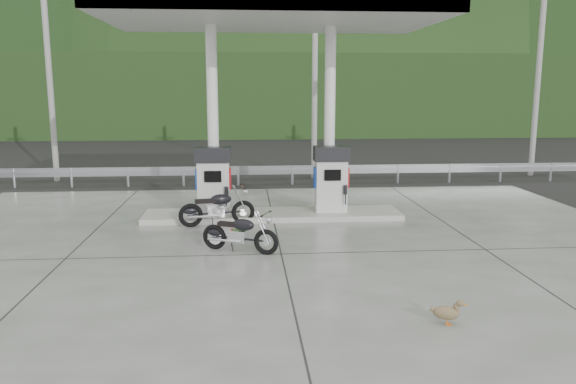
{
  "coord_description": "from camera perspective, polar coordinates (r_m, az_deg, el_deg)",
  "views": [
    {
      "loc": [
        -0.75,
        -12.53,
        3.48
      ],
      "look_at": [
        0.3,
        1.0,
        1.0
      ],
      "focal_mm": 35.0,
      "sensor_mm": 36.0,
      "label": 1
    }
  ],
  "objects": [
    {
      "name": "duck",
      "position": [
        8.89,
        15.76,
        -11.76
      ],
      "size": [
        0.5,
        0.3,
        0.35
      ],
      "primitive_type": null,
      "rotation": [
        0.0,
        0.0,
        -0.36
      ],
      "color": "brown",
      "rests_on": "forecourt_apron"
    },
    {
      "name": "ground",
      "position": [
        13.03,
        -0.98,
        -5.14
      ],
      "size": [
        160.0,
        160.0,
        0.0
      ],
      "primitive_type": "plane",
      "color": "black",
      "rests_on": "ground"
    },
    {
      "name": "pump_island",
      "position": [
        15.43,
        -1.54,
        -2.32
      ],
      "size": [
        7.0,
        1.4,
        0.15
      ],
      "primitive_type": "cube",
      "color": "#A2A097",
      "rests_on": "forecourt_apron"
    },
    {
      "name": "utility_pole_b",
      "position": [
        22.21,
        2.73,
        11.69
      ],
      "size": [
        0.22,
        0.22,
        8.0
      ],
      "primitive_type": "cylinder",
      "color": "gray",
      "rests_on": "ground"
    },
    {
      "name": "canopy_column_right",
      "position": [
        15.63,
        4.25,
        7.36
      ],
      "size": [
        0.3,
        0.3,
        5.0
      ],
      "primitive_type": "cylinder",
      "color": "white",
      "rests_on": "pump_island"
    },
    {
      "name": "tree_band",
      "position": [
        42.54,
        -3.48,
        9.7
      ],
      "size": [
        80.0,
        6.0,
        6.0
      ],
      "primitive_type": "cube",
      "color": "black",
      "rests_on": "ground"
    },
    {
      "name": "canopy_roof",
      "position": [
        15.17,
        -1.64,
        17.51
      ],
      "size": [
        8.5,
        5.0,
        0.4
      ],
      "primitive_type": "cube",
      "color": "silver",
      "rests_on": "canopy_column_left"
    },
    {
      "name": "canopy_column_left",
      "position": [
        15.48,
        -7.64,
        7.27
      ],
      "size": [
        0.3,
        0.3,
        5.0
      ],
      "primitive_type": "cylinder",
      "color": "white",
      "rests_on": "pump_island"
    },
    {
      "name": "motorcycle_left",
      "position": [
        12.18,
        -4.93,
        -4.26
      ],
      "size": [
        1.74,
        1.17,
        0.79
      ],
      "primitive_type": null,
      "rotation": [
        0.0,
        0.0,
        -0.43
      ],
      "color": "black",
      "rests_on": "forecourt_apron"
    },
    {
      "name": "gas_pump_right",
      "position": [
        15.4,
        4.39,
        1.33
      ],
      "size": [
        0.95,
        0.55,
        1.8
      ],
      "primitive_type": null,
      "color": "silver",
      "rests_on": "pump_island"
    },
    {
      "name": "gas_pump_left",
      "position": [
        15.25,
        -7.58,
        1.17
      ],
      "size": [
        0.95,
        0.55,
        1.8
      ],
      "primitive_type": null,
      "color": "silver",
      "rests_on": "pump_island"
    },
    {
      "name": "forecourt_apron",
      "position": [
        13.03,
        -0.98,
        -5.1
      ],
      "size": [
        18.0,
        14.0,
        0.02
      ],
      "primitive_type": "cube",
      "color": "slate",
      "rests_on": "ground"
    },
    {
      "name": "utility_pole_a",
      "position": [
        23.2,
        -23.08,
        10.84
      ],
      "size": [
        0.22,
        0.22,
        8.0
      ],
      "primitive_type": "cylinder",
      "color": "gray",
      "rests_on": "ground"
    },
    {
      "name": "motorcycle_right",
      "position": [
        14.59,
        -7.21,
        -1.68
      ],
      "size": [
        1.93,
        0.97,
        0.88
      ],
      "primitive_type": null,
      "rotation": [
        0.0,
        0.0,
        0.21
      ],
      "color": "black",
      "rests_on": "forecourt_apron"
    },
    {
      "name": "forested_hills",
      "position": [
        72.62,
        -3.87,
        7.6
      ],
      "size": [
        100.0,
        40.0,
        140.0
      ],
      "primitive_type": null,
      "color": "black",
      "rests_on": "ground"
    },
    {
      "name": "road",
      "position": [
        24.29,
        -2.62,
        2.12
      ],
      "size": [
        60.0,
        7.0,
        0.01
      ],
      "primitive_type": "cube",
      "color": "black",
      "rests_on": "ground"
    },
    {
      "name": "utility_pole_c",
      "position": [
        24.97,
        24.07,
        10.68
      ],
      "size": [
        0.22,
        0.22,
        8.0
      ],
      "primitive_type": "cylinder",
      "color": "gray",
      "rests_on": "ground"
    },
    {
      "name": "guardrail",
      "position": [
        20.73,
        -2.33,
        2.67
      ],
      "size": [
        26.0,
        0.16,
        1.42
      ],
      "primitive_type": null,
      "color": "#919298",
      "rests_on": "ground"
    }
  ]
}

